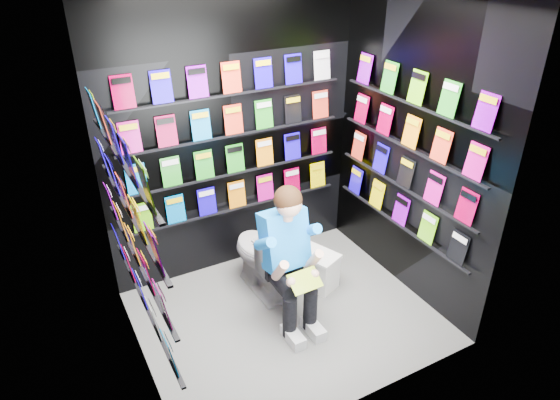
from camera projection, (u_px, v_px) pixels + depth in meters
floor at (286, 317)px, 4.32m from camera, size 2.40×2.40×0.00m
wall_back at (233, 139)px, 4.47m from camera, size 2.40×0.04×2.60m
wall_front at (370, 249)px, 2.92m from camera, size 2.40×0.04×2.60m
wall_left at (124, 222)px, 3.20m from camera, size 0.04×2.00×2.60m
wall_right at (411, 152)px, 4.20m from camera, size 0.04×2.00×2.60m
comics_back at (234, 139)px, 4.45m from camera, size 2.10×0.06×1.37m
comics_left at (128, 220)px, 3.21m from camera, size 0.06×1.70×1.37m
comics_right at (409, 153)px, 4.18m from camera, size 0.06×1.70×1.37m
toilet at (263, 255)px, 4.49m from camera, size 0.44×0.76×0.73m
longbox at (314, 269)px, 4.66m from camera, size 0.38×0.48×0.32m
longbox_lid at (315, 254)px, 4.57m from camera, size 0.41×0.51×0.03m
reader at (283, 239)px, 4.01m from camera, size 0.52×0.75×1.35m
held_comic at (305, 281)px, 3.83m from camera, size 0.26×0.16×0.11m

